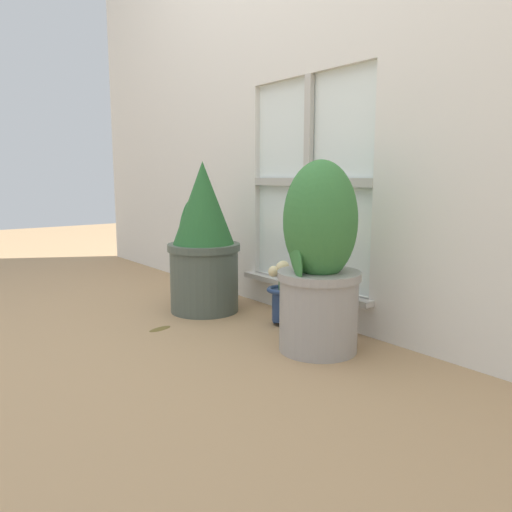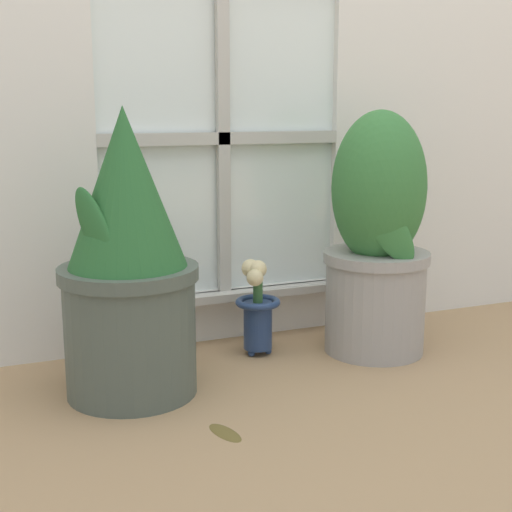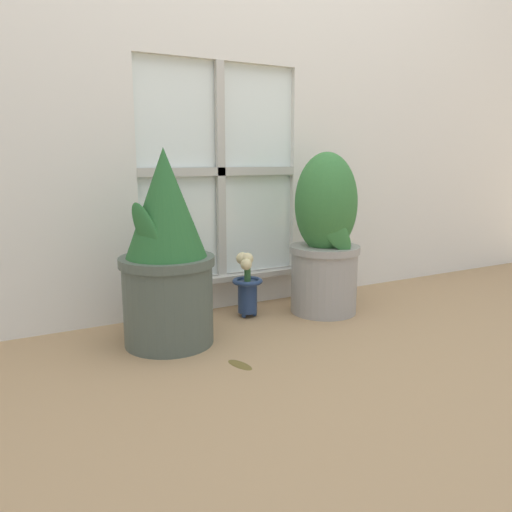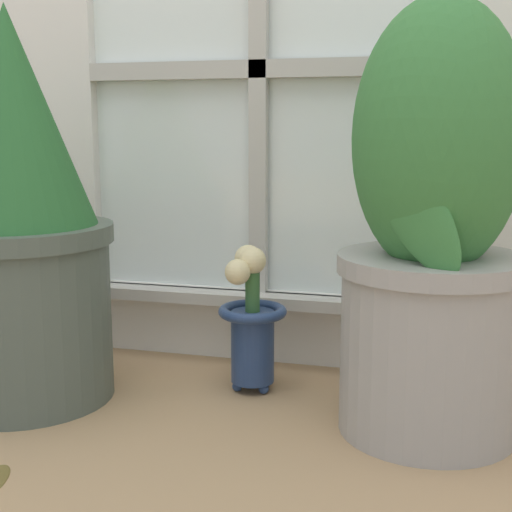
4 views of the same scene
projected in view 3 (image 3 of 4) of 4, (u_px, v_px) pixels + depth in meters
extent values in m
plane|color=tan|center=(305.00, 357.00, 1.70)|extent=(10.00, 10.00, 0.00)
cube|color=silver|center=(437.00, 47.00, 2.66)|extent=(1.83, 0.05, 2.50)
cube|color=silver|center=(221.00, 290.00, 2.28)|extent=(0.74, 0.05, 0.15)
cube|color=white|center=(218.00, 171.00, 2.19)|extent=(0.74, 0.02, 0.92)
cube|color=#BCB7AD|center=(221.00, 172.00, 2.16)|extent=(0.04, 0.02, 0.92)
cube|color=#BCB7AD|center=(221.00, 172.00, 2.16)|extent=(0.74, 0.02, 0.04)
cube|color=#BCB7AD|center=(225.00, 278.00, 2.23)|extent=(0.80, 0.06, 0.02)
cylinder|color=#4C564C|center=(168.00, 300.00, 1.80)|extent=(0.32, 0.32, 0.32)
cylinder|color=#4C564C|center=(167.00, 261.00, 1.78)|extent=(0.34, 0.34, 0.03)
cylinder|color=#38281E|center=(167.00, 258.00, 1.77)|extent=(0.30, 0.30, 0.01)
cone|color=#28602D|center=(165.00, 203.00, 1.74)|extent=(0.29, 0.29, 0.38)
ellipsoid|color=#28602D|center=(148.00, 233.00, 1.67)|extent=(0.12, 0.17, 0.24)
cylinder|color=#9E9993|center=(324.00, 279.00, 2.18)|extent=(0.29, 0.29, 0.30)
cylinder|color=#9E9993|center=(325.00, 249.00, 2.16)|extent=(0.30, 0.30, 0.03)
cylinder|color=#38281E|center=(325.00, 247.00, 2.16)|extent=(0.26, 0.26, 0.01)
ellipsoid|color=#387538|center=(326.00, 203.00, 2.12)|extent=(0.27, 0.27, 0.43)
ellipsoid|color=#387538|center=(332.00, 226.00, 2.04)|extent=(0.22, 0.11, 0.27)
sphere|color=navy|center=(244.00, 312.00, 2.17)|extent=(0.02, 0.02, 0.02)
sphere|color=navy|center=(244.00, 316.00, 2.12)|extent=(0.02, 0.02, 0.02)
sphere|color=navy|center=(255.00, 314.00, 2.14)|extent=(0.02, 0.02, 0.02)
cylinder|color=navy|center=(248.00, 297.00, 2.13)|extent=(0.08, 0.08, 0.14)
torus|color=navy|center=(247.00, 281.00, 2.12)|extent=(0.13, 0.13, 0.02)
cylinder|color=#386633|center=(247.00, 273.00, 2.11)|extent=(0.03, 0.03, 0.08)
sphere|color=beige|center=(247.00, 259.00, 2.10)|extent=(0.05, 0.05, 0.05)
sphere|color=beige|center=(242.00, 258.00, 2.11)|extent=(0.05, 0.05, 0.05)
sphere|color=beige|center=(246.00, 264.00, 2.07)|extent=(0.05, 0.05, 0.05)
ellipsoid|color=brown|center=(240.00, 364.00, 1.64)|extent=(0.07, 0.12, 0.01)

